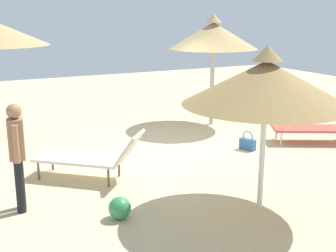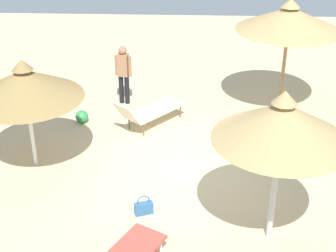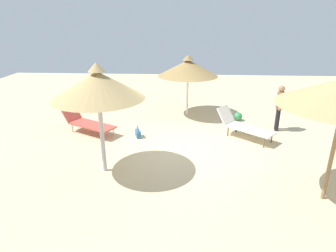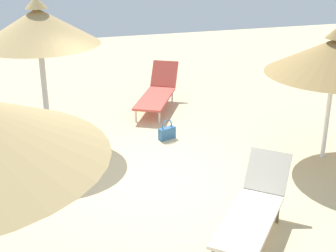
{
  "view_description": "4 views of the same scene",
  "coord_description": "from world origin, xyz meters",
  "px_view_note": "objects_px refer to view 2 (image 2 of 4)",
  "views": [
    {
      "loc": [
        -4.22,
        -8.26,
        2.89
      ],
      "look_at": [
        -0.18,
        -0.31,
        0.62
      ],
      "focal_mm": 48.1,
      "sensor_mm": 36.0,
      "label": 1
    },
    {
      "loc": [
        9.25,
        0.02,
        6.06
      ],
      "look_at": [
        0.02,
        -0.37,
        1.11
      ],
      "focal_mm": 54.62,
      "sensor_mm": 36.0,
      "label": 2
    },
    {
      "loc": [
        -0.04,
        8.19,
        3.85
      ],
      "look_at": [
        0.46,
        -0.43,
        0.55
      ],
      "focal_mm": 30.99,
      "sensor_mm": 36.0,
      "label": 3
    },
    {
      "loc": [
        -7.11,
        1.79,
        3.89
      ],
      "look_at": [
        0.29,
        -0.43,
        0.79
      ],
      "focal_mm": 51.56,
      "sensor_mm": 36.0,
      "label": 4
    }
  ],
  "objects_px": {
    "handbag": "(144,208)",
    "beach_ball": "(82,117)",
    "lounge_chair_near_left": "(148,111)",
    "parasol_umbrella_edge": "(282,122)",
    "person_standing_near_right": "(123,71)",
    "parasol_umbrella_center": "(25,84)",
    "parasol_umbrella_far_right": "(289,19)"
  },
  "relations": [
    {
      "from": "parasol_umbrella_far_right",
      "to": "person_standing_near_right",
      "type": "distance_m",
      "value": 4.46
    },
    {
      "from": "parasol_umbrella_center",
      "to": "lounge_chair_near_left",
      "type": "relative_size",
      "value": 1.31
    },
    {
      "from": "lounge_chair_near_left",
      "to": "parasol_umbrella_far_right",
      "type": "bearing_deg",
      "value": 109.03
    },
    {
      "from": "lounge_chair_near_left",
      "to": "person_standing_near_right",
      "type": "relative_size",
      "value": 1.15
    },
    {
      "from": "parasol_umbrella_edge",
      "to": "handbag",
      "type": "relative_size",
      "value": 6.83
    },
    {
      "from": "person_standing_near_right",
      "to": "handbag",
      "type": "distance_m",
      "value": 5.01
    },
    {
      "from": "parasol_umbrella_center",
      "to": "person_standing_near_right",
      "type": "height_order",
      "value": "parasol_umbrella_center"
    },
    {
      "from": "parasol_umbrella_edge",
      "to": "lounge_chair_near_left",
      "type": "bearing_deg",
      "value": -148.37
    },
    {
      "from": "beach_ball",
      "to": "parasol_umbrella_center",
      "type": "bearing_deg",
      "value": -17.98
    },
    {
      "from": "person_standing_near_right",
      "to": "beach_ball",
      "type": "relative_size",
      "value": 4.98
    },
    {
      "from": "parasol_umbrella_edge",
      "to": "person_standing_near_right",
      "type": "xyz_separation_m",
      "value": [
        -5.38,
        -3.23,
        -1.38
      ]
    },
    {
      "from": "parasol_umbrella_far_right",
      "to": "handbag",
      "type": "height_order",
      "value": "parasol_umbrella_far_right"
    },
    {
      "from": "lounge_chair_near_left",
      "to": "person_standing_near_right",
      "type": "distance_m",
      "value": 1.62
    },
    {
      "from": "lounge_chair_near_left",
      "to": "handbag",
      "type": "distance_m",
      "value": 3.53
    },
    {
      "from": "parasol_umbrella_center",
      "to": "parasol_umbrella_edge",
      "type": "distance_m",
      "value": 5.31
    },
    {
      "from": "parasol_umbrella_edge",
      "to": "handbag",
      "type": "distance_m",
      "value": 3.19
    },
    {
      "from": "lounge_chair_near_left",
      "to": "beach_ball",
      "type": "xyz_separation_m",
      "value": [
        -0.14,
        -1.69,
        -0.26
      ]
    },
    {
      "from": "parasol_umbrella_far_right",
      "to": "parasol_umbrella_edge",
      "type": "distance_m",
      "value": 5.31
    },
    {
      "from": "handbag",
      "to": "beach_ball",
      "type": "distance_m",
      "value": 4.11
    },
    {
      "from": "parasol_umbrella_edge",
      "to": "lounge_chair_near_left",
      "type": "height_order",
      "value": "parasol_umbrella_edge"
    },
    {
      "from": "parasol_umbrella_far_right",
      "to": "parasol_umbrella_center",
      "type": "xyz_separation_m",
      "value": [
        3.04,
        -5.78,
        -0.53
      ]
    },
    {
      "from": "parasol_umbrella_center",
      "to": "parasol_umbrella_edge",
      "type": "relative_size",
      "value": 0.86
    },
    {
      "from": "parasol_umbrella_edge",
      "to": "parasol_umbrella_center",
      "type": "bearing_deg",
      "value": -114.36
    },
    {
      "from": "person_standing_near_right",
      "to": "beach_ball",
      "type": "bearing_deg",
      "value": -38.0
    },
    {
      "from": "parasol_umbrella_far_right",
      "to": "parasol_umbrella_center",
      "type": "height_order",
      "value": "parasol_umbrella_far_right"
    },
    {
      "from": "parasol_umbrella_far_right",
      "to": "person_standing_near_right",
      "type": "height_order",
      "value": "parasol_umbrella_far_right"
    },
    {
      "from": "parasol_umbrella_center",
      "to": "parasol_umbrella_edge",
      "type": "xyz_separation_m",
      "value": [
        2.18,
        4.82,
        0.38
      ]
    },
    {
      "from": "parasol_umbrella_far_right",
      "to": "parasol_umbrella_edge",
      "type": "bearing_deg",
      "value": -10.36
    },
    {
      "from": "parasol_umbrella_center",
      "to": "beach_ball",
      "type": "bearing_deg",
      "value": 162.02
    },
    {
      "from": "lounge_chair_near_left",
      "to": "handbag",
      "type": "relative_size",
      "value": 4.48
    },
    {
      "from": "lounge_chair_near_left",
      "to": "handbag",
      "type": "bearing_deg",
      "value": 3.16
    },
    {
      "from": "parasol_umbrella_edge",
      "to": "beach_ball",
      "type": "distance_m",
      "value": 6.28
    }
  ]
}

